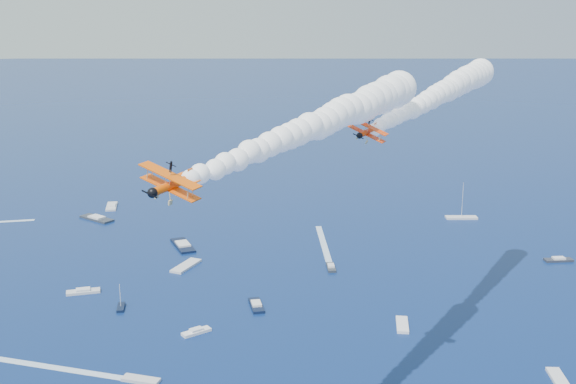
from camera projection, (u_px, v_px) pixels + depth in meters
name	position (u px, v px, depth m)	size (l,w,h in m)	color
biplane_lead	(367.00, 132.00, 128.79)	(6.92, 7.76, 4.68)	#FA3D05
biplane_trail	(172.00, 185.00, 87.71)	(7.77, 8.72, 5.25)	#FB5705
smoke_trail_lead	(436.00, 96.00, 156.31)	(54.12, 47.49, 12.08)	white
smoke_trail_trail	(317.00, 124.00, 114.73)	(55.24, 46.15, 12.08)	white
spectator_boats	(176.00, 281.00, 204.28)	(217.19, 174.13, 0.70)	#2A3038
boat_wakes	(120.00, 265.00, 217.31)	(134.41, 132.01, 0.04)	white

